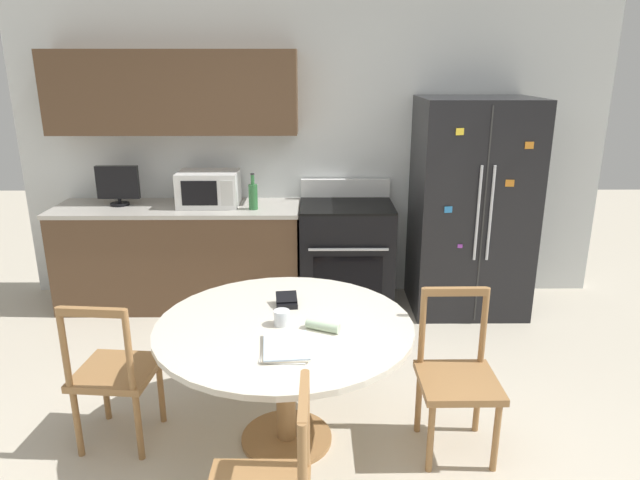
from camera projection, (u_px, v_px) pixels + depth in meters
ground_plane at (311, 479)px, 2.98m from camera, size 14.00×14.00×0.00m
back_wall at (278, 138)px, 5.02m from camera, size 5.20×0.44×2.60m
kitchen_counter at (181, 256)px, 5.02m from camera, size 2.10×0.64×0.90m
refrigerator at (471, 207)px, 4.82m from camera, size 0.95×0.77×1.81m
oven_range at (346, 254)px, 5.00m from camera, size 0.79×0.68×1.08m
microwave at (209, 189)px, 4.87m from camera, size 0.51×0.37×0.29m
countertop_tv at (118, 184)px, 4.86m from camera, size 0.36×0.16×0.34m
counter_bottle at (253, 196)px, 4.75m from camera, size 0.08×0.08×0.30m
dining_table at (285, 343)px, 3.10m from camera, size 1.39×1.39×0.74m
dining_chair_left at (114, 374)px, 3.15m from camera, size 0.46×0.46×0.90m
dining_chair_right at (457, 378)px, 3.11m from camera, size 0.42×0.42×0.90m
candle_glass at (282, 319)px, 3.05m from camera, size 0.09×0.09×0.08m
folded_napkin at (323, 326)px, 2.98m from camera, size 0.19×0.12×0.05m
wallet at (287, 301)px, 3.29m from camera, size 0.13×0.14×0.07m
mail_stack at (286, 347)px, 2.79m from camera, size 0.24×0.32×0.02m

